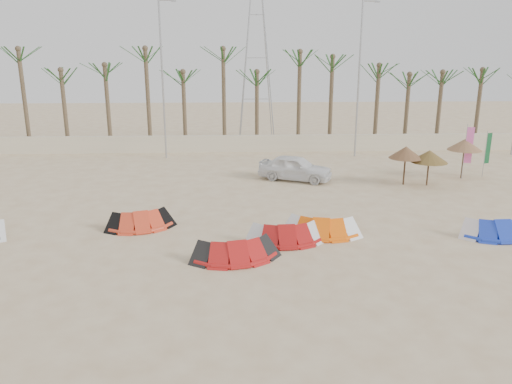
{
  "coord_description": "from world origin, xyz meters",
  "views": [
    {
      "loc": [
        -0.97,
        -16.25,
        7.67
      ],
      "look_at": [
        0.0,
        6.0,
        1.3
      ],
      "focal_mm": 35.0,
      "sensor_mm": 36.0,
      "label": 1
    }
  ],
  "objects_px": {
    "parasol_left": "(406,152)",
    "kite_red_right": "(285,231)",
    "kite_orange": "(320,224)",
    "kite_blue": "(495,226)",
    "parasol_mid": "(429,156)",
    "kite_red_mid": "(236,247)",
    "car": "(295,168)",
    "kite_red_left": "(142,218)",
    "parasol_right": "(465,145)"
  },
  "relations": [
    {
      "from": "kite_red_left",
      "to": "car",
      "type": "xyz_separation_m",
      "value": [
        7.87,
        8.04,
        0.34
      ]
    },
    {
      "from": "kite_orange",
      "to": "parasol_left",
      "type": "distance_m",
      "value": 10.17
    },
    {
      "from": "parasol_mid",
      "to": "car",
      "type": "relative_size",
      "value": 0.48
    },
    {
      "from": "kite_blue",
      "to": "parasol_left",
      "type": "distance_m",
      "value": 8.62
    },
    {
      "from": "kite_red_right",
      "to": "parasol_mid",
      "type": "relative_size",
      "value": 1.54
    },
    {
      "from": "kite_red_right",
      "to": "kite_orange",
      "type": "xyz_separation_m",
      "value": [
        1.61,
        0.79,
        0.0
      ]
    },
    {
      "from": "kite_red_left",
      "to": "parasol_left",
      "type": "height_order",
      "value": "parasol_left"
    },
    {
      "from": "kite_red_left",
      "to": "kite_red_right",
      "type": "xyz_separation_m",
      "value": [
        6.24,
        -1.95,
        0.0
      ]
    },
    {
      "from": "kite_red_left",
      "to": "parasol_mid",
      "type": "relative_size",
      "value": 1.54
    },
    {
      "from": "parasol_left",
      "to": "car",
      "type": "relative_size",
      "value": 0.51
    },
    {
      "from": "kite_orange",
      "to": "car",
      "type": "xyz_separation_m",
      "value": [
        0.02,
        9.2,
        0.34
      ]
    },
    {
      "from": "kite_red_left",
      "to": "parasol_mid",
      "type": "bearing_deg",
      "value": 22.64
    },
    {
      "from": "kite_orange",
      "to": "kite_blue",
      "type": "distance_m",
      "value": 7.48
    },
    {
      "from": "kite_orange",
      "to": "parasol_right",
      "type": "relative_size",
      "value": 1.41
    },
    {
      "from": "kite_red_right",
      "to": "car",
      "type": "relative_size",
      "value": 0.74
    },
    {
      "from": "kite_blue",
      "to": "kite_red_right",
      "type": "bearing_deg",
      "value": -178.58
    },
    {
      "from": "kite_blue",
      "to": "kite_red_mid",
      "type": "bearing_deg",
      "value": -170.44
    },
    {
      "from": "parasol_mid",
      "to": "kite_red_left",
      "type": "bearing_deg",
      "value": -157.36
    },
    {
      "from": "kite_red_mid",
      "to": "kite_red_right",
      "type": "bearing_deg",
      "value": 38.81
    },
    {
      "from": "parasol_left",
      "to": "kite_red_right",
      "type": "bearing_deg",
      "value": -132.45
    },
    {
      "from": "kite_blue",
      "to": "car",
      "type": "height_order",
      "value": "car"
    },
    {
      "from": "kite_red_left",
      "to": "kite_red_right",
      "type": "relative_size",
      "value": 1.0
    },
    {
      "from": "parasol_left",
      "to": "car",
      "type": "bearing_deg",
      "value": 167.82
    },
    {
      "from": "kite_red_left",
      "to": "kite_blue",
      "type": "distance_m",
      "value": 15.41
    },
    {
      "from": "kite_orange",
      "to": "kite_blue",
      "type": "bearing_deg",
      "value": -4.3
    },
    {
      "from": "kite_red_mid",
      "to": "kite_red_left",
      "type": "bearing_deg",
      "value": 139.37
    },
    {
      "from": "kite_red_left",
      "to": "kite_red_right",
      "type": "distance_m",
      "value": 6.54
    },
    {
      "from": "parasol_right",
      "to": "kite_blue",
      "type": "bearing_deg",
      "value": -106.59
    },
    {
      "from": "kite_red_right",
      "to": "parasol_mid",
      "type": "bearing_deg",
      "value": 42.34
    },
    {
      "from": "kite_red_left",
      "to": "car",
      "type": "bearing_deg",
      "value": 45.6
    },
    {
      "from": "kite_red_mid",
      "to": "parasol_left",
      "type": "relative_size",
      "value": 1.55
    },
    {
      "from": "parasol_left",
      "to": "parasol_mid",
      "type": "xyz_separation_m",
      "value": [
        1.31,
        -0.24,
        -0.19
      ]
    },
    {
      "from": "kite_orange",
      "to": "parasol_mid",
      "type": "distance_m",
      "value": 10.83
    },
    {
      "from": "kite_orange",
      "to": "car",
      "type": "bearing_deg",
      "value": 89.87
    },
    {
      "from": "kite_red_mid",
      "to": "parasol_right",
      "type": "xyz_separation_m",
      "value": [
        14.02,
        11.6,
        1.69
      ]
    },
    {
      "from": "kite_blue",
      "to": "parasol_mid",
      "type": "xyz_separation_m",
      "value": [
        0.13,
        8.16,
        1.32
      ]
    },
    {
      "from": "kite_red_mid",
      "to": "parasol_left",
      "type": "xyz_separation_m",
      "value": [
        9.95,
        10.28,
        1.51
      ]
    },
    {
      "from": "kite_orange",
      "to": "parasol_left",
      "type": "height_order",
      "value": "parasol_left"
    },
    {
      "from": "parasol_left",
      "to": "parasol_right",
      "type": "bearing_deg",
      "value": 17.97
    },
    {
      "from": "kite_red_left",
      "to": "car",
      "type": "relative_size",
      "value": 0.74
    },
    {
      "from": "kite_orange",
      "to": "parasol_right",
      "type": "xyz_separation_m",
      "value": [
        10.36,
        9.17,
        1.69
      ]
    },
    {
      "from": "kite_red_mid",
      "to": "parasol_mid",
      "type": "bearing_deg",
      "value": 41.72
    },
    {
      "from": "kite_orange",
      "to": "car",
      "type": "height_order",
      "value": "car"
    },
    {
      "from": "kite_blue",
      "to": "parasol_right",
      "type": "bearing_deg",
      "value": 73.41
    },
    {
      "from": "kite_red_mid",
      "to": "parasol_mid",
      "type": "xyz_separation_m",
      "value": [
        11.26,
        10.04,
        1.32
      ]
    },
    {
      "from": "kite_red_left",
      "to": "kite_orange",
      "type": "height_order",
      "value": "same"
    },
    {
      "from": "kite_orange",
      "to": "car",
      "type": "distance_m",
      "value": 9.2
    },
    {
      "from": "kite_red_mid",
      "to": "kite_blue",
      "type": "xyz_separation_m",
      "value": [
        11.12,
        1.87,
        -0.0
      ]
    },
    {
      "from": "kite_blue",
      "to": "parasol_mid",
      "type": "relative_size",
      "value": 1.51
    },
    {
      "from": "kite_red_right",
      "to": "parasol_right",
      "type": "relative_size",
      "value": 1.33
    }
  ]
}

